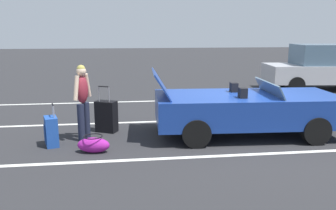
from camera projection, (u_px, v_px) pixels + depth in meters
ground_plane at (245, 134)px, 8.00m from camera, size 80.00×80.00×0.00m
lot_line_near at (268, 154)px, 6.74m from camera, size 18.00×0.12×0.01m
lot_line_mid at (227, 119)px, 9.35m from camera, size 18.00×0.12×0.01m
lot_line_far at (204, 100)px, 11.97m from camera, size 18.00×0.12×0.01m
convertible_car at (254, 109)px, 7.89m from camera, size 4.30×2.00×1.50m
suitcase_large_black at (106, 116)px, 8.15m from camera, size 0.55×0.46×1.11m
suitcase_medium_bright at (51, 131)px, 7.14m from camera, size 0.35×0.45×0.89m
duffel_bag at (93, 145)px, 6.79m from camera, size 0.68×0.43×0.34m
traveler_person at (83, 98)px, 7.43m from camera, size 0.37×0.57×1.65m
parked_sedan_near at (322, 68)px, 13.87m from camera, size 4.65×2.22×1.82m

